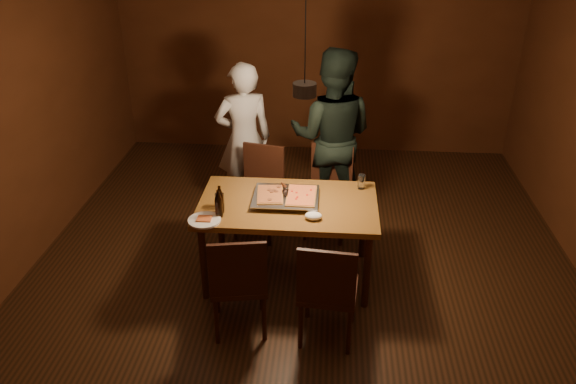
# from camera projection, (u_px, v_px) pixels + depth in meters

# --- Properties ---
(room_shell) EXTENTS (6.00, 6.00, 6.00)m
(room_shell) POSITION_uv_depth(u_px,v_px,m) (304.00, 133.00, 4.36)
(room_shell) COLOR #3D1F10
(room_shell) RESTS_ON ground
(dining_table) EXTENTS (1.50, 0.90, 0.75)m
(dining_table) POSITION_uv_depth(u_px,v_px,m) (288.00, 210.00, 4.75)
(dining_table) COLOR brown
(dining_table) RESTS_ON floor
(chair_far_left) EXTENTS (0.50, 0.50, 0.49)m
(chair_far_left) POSITION_uv_depth(u_px,v_px,m) (261.00, 182.00, 5.53)
(chair_far_left) COLOR #38190F
(chair_far_left) RESTS_ON floor
(chair_far_right) EXTENTS (0.49, 0.49, 0.49)m
(chair_far_right) POSITION_uv_depth(u_px,v_px,m) (329.00, 182.00, 5.53)
(chair_far_right) COLOR #38190F
(chair_far_right) RESTS_ON floor
(chair_near_left) EXTENTS (0.49, 0.49, 0.49)m
(chair_near_left) POSITION_uv_depth(u_px,v_px,m) (238.00, 277.00, 4.15)
(chair_near_left) COLOR #38190F
(chair_near_left) RESTS_ON floor
(chair_near_right) EXTENTS (0.46, 0.46, 0.49)m
(chair_near_right) POSITION_uv_depth(u_px,v_px,m) (327.00, 285.00, 4.06)
(chair_near_right) COLOR #38190F
(chair_near_right) RESTS_ON floor
(pizza_tray) EXTENTS (0.58, 0.49, 0.05)m
(pizza_tray) POSITION_uv_depth(u_px,v_px,m) (286.00, 198.00, 4.74)
(pizza_tray) COLOR silver
(pizza_tray) RESTS_ON dining_table
(pizza_meat) EXTENTS (0.25, 0.36, 0.02)m
(pizza_meat) POSITION_uv_depth(u_px,v_px,m) (270.00, 194.00, 4.73)
(pizza_meat) COLOR maroon
(pizza_meat) RESTS_ON pizza_tray
(pizza_cheese) EXTENTS (0.25, 0.39, 0.02)m
(pizza_cheese) POSITION_uv_depth(u_px,v_px,m) (301.00, 195.00, 4.71)
(pizza_cheese) COLOR gold
(pizza_cheese) RESTS_ON pizza_tray
(spatula) EXTENTS (0.17, 0.26, 0.04)m
(spatula) POSITION_uv_depth(u_px,v_px,m) (288.00, 192.00, 4.75)
(spatula) COLOR silver
(spatula) RESTS_ON pizza_tray
(beer_bottle_a) EXTENTS (0.06, 0.06, 0.23)m
(beer_bottle_a) POSITION_uv_depth(u_px,v_px,m) (219.00, 204.00, 4.46)
(beer_bottle_a) COLOR black
(beer_bottle_a) RESTS_ON dining_table
(beer_bottle_b) EXTENTS (0.06, 0.06, 0.24)m
(beer_bottle_b) POSITION_uv_depth(u_px,v_px,m) (220.00, 200.00, 4.52)
(beer_bottle_b) COLOR black
(beer_bottle_b) RESTS_ON dining_table
(water_glass_left) EXTENTS (0.08, 0.08, 0.12)m
(water_glass_left) POSITION_uv_depth(u_px,v_px,m) (220.00, 201.00, 4.62)
(water_glass_left) COLOR silver
(water_glass_left) RESTS_ON dining_table
(water_glass_right) EXTENTS (0.06, 0.06, 0.13)m
(water_glass_right) POSITION_uv_depth(u_px,v_px,m) (361.00, 182.00, 4.92)
(water_glass_right) COLOR silver
(water_glass_right) RESTS_ON dining_table
(plate_slice) EXTENTS (0.26, 0.26, 0.03)m
(plate_slice) POSITION_uv_depth(u_px,v_px,m) (204.00, 220.00, 4.44)
(plate_slice) COLOR white
(plate_slice) RESTS_ON dining_table
(napkin) EXTENTS (0.14, 0.11, 0.06)m
(napkin) POSITION_uv_depth(u_px,v_px,m) (313.00, 216.00, 4.46)
(napkin) COLOR white
(napkin) RESTS_ON dining_table
(diner_white) EXTENTS (0.68, 0.56, 1.62)m
(diner_white) POSITION_uv_depth(u_px,v_px,m) (244.00, 139.00, 5.81)
(diner_white) COLOR silver
(diner_white) RESTS_ON floor
(diner_dark) EXTENTS (0.96, 0.79, 1.79)m
(diner_dark) POSITION_uv_depth(u_px,v_px,m) (332.00, 137.00, 5.63)
(diner_dark) COLOR black
(diner_dark) RESTS_ON floor
(pendant_lamp) EXTENTS (0.18, 0.18, 1.10)m
(pendant_lamp) POSITION_uv_depth(u_px,v_px,m) (305.00, 88.00, 4.19)
(pendant_lamp) COLOR black
(pendant_lamp) RESTS_ON ceiling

